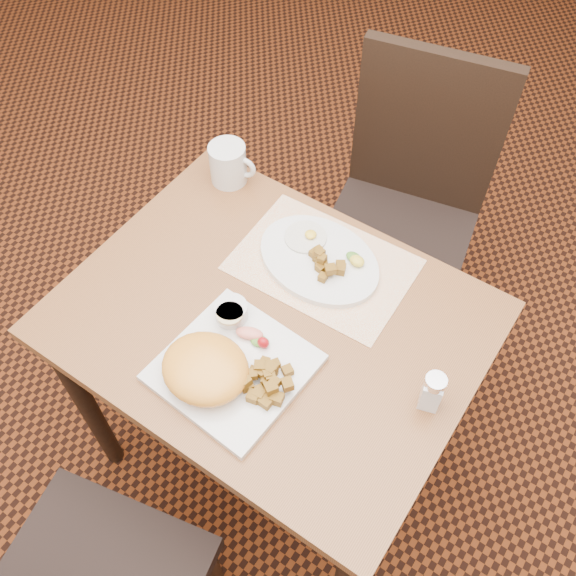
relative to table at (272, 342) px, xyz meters
The scene contains 15 objects.
ground 0.64m from the table, ahead, with size 8.00×8.00×0.00m, color black.
table is the anchor object (origin of this frame).
chair_far 0.68m from the table, 88.70° to the left, with size 0.50×0.51×0.97m.
placemat 0.22m from the table, 84.30° to the left, with size 0.40×0.28×0.00m, color white.
plate_square 0.19m from the table, 84.84° to the right, with size 0.28×0.28×0.02m, color silver.
plate_oval 0.22m from the table, 87.88° to the left, with size 0.30×0.23×0.02m, color silver, non-canonical shape.
hollandaise_mound 0.25m from the table, 95.21° to the right, with size 0.19×0.16×0.07m.
ramekin 0.17m from the table, 137.26° to the right, with size 0.07×0.08×0.04m.
garnish_sq 0.16m from the table, 80.12° to the right, with size 0.09×0.05×0.03m.
fried_egg 0.26m from the table, 102.97° to the left, with size 0.10×0.10×0.02m.
garnish_ov 0.27m from the table, 69.57° to the left, with size 0.05×0.04×0.02m.
salt_shaker 0.41m from the table, ahead, with size 0.05×0.05×0.10m.
coffee_mug 0.47m from the table, 138.81° to the left, with size 0.12×0.09×0.11m.
home_fries_sq 0.23m from the table, 58.10° to the right, with size 0.11×0.11×0.04m.
home_fries_ov 0.22m from the table, 79.27° to the left, with size 0.10×0.08×0.04m.
Camera 1 is at (0.47, -0.62, 1.92)m, focal length 40.00 mm.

